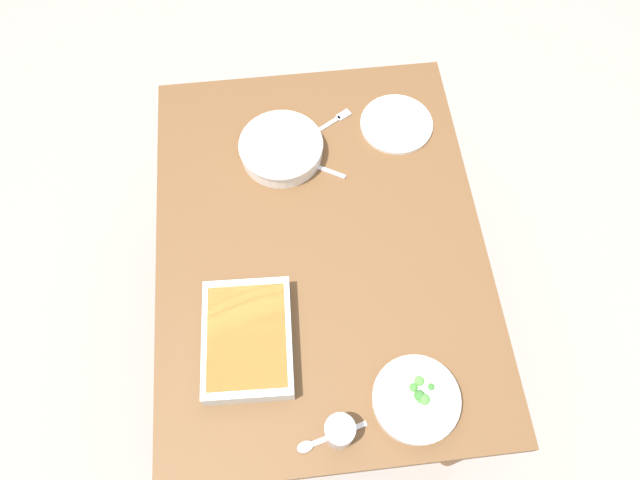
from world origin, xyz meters
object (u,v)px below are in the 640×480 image
(broccoli_bowl, at_px, (416,400))
(spoon_by_stew, at_px, (310,164))
(baking_dish, at_px, (248,339))
(drink_cup, at_px, (340,432))
(fork_on_table, at_px, (330,123))
(spoon_by_broccoli, at_px, (399,392))
(side_plate, at_px, (396,124))
(spoon_spare, at_px, (322,440))
(stew_bowl, at_px, (281,148))

(broccoli_bowl, bearing_deg, spoon_by_stew, -165.68)
(baking_dish, height_order, drink_cup, drink_cup)
(spoon_by_stew, relative_size, fork_on_table, 1.00)
(broccoli_bowl, xyz_separation_m, fork_on_table, (-0.85, -0.10, -0.03))
(spoon_by_broccoli, bearing_deg, drink_cup, -62.76)
(side_plate, height_order, spoon_spare, side_plate)
(baking_dish, distance_m, drink_cup, 0.32)
(baking_dish, height_order, spoon_by_broccoli, baking_dish)
(broccoli_bowl, relative_size, spoon_spare, 1.21)
(broccoli_bowl, bearing_deg, side_plate, 173.32)
(stew_bowl, bearing_deg, drink_cup, 4.93)
(stew_bowl, xyz_separation_m, broccoli_bowl, (0.75, 0.26, -0.00))
(fork_on_table, bearing_deg, spoon_by_stew, -28.82)
(spoon_spare, bearing_deg, broccoli_bowl, 105.42)
(side_plate, bearing_deg, fork_on_table, -97.86)
(baking_dish, xyz_separation_m, spoon_spare, (0.26, 0.16, -0.03))
(broccoli_bowl, xyz_separation_m, spoon_by_broccoli, (-0.03, -0.03, -0.02))
(spoon_by_stew, xyz_separation_m, spoon_by_broccoli, (0.68, 0.15, 0.00))
(spoon_by_stew, relative_size, spoon_by_broccoli, 1.09)
(stew_bowl, distance_m, spoon_by_broccoli, 0.76)
(broccoli_bowl, height_order, spoon_spare, broccoli_bowl)
(baking_dish, distance_m, side_plate, 0.80)
(baking_dish, relative_size, spoon_spare, 1.77)
(drink_cup, relative_size, spoon_spare, 0.49)
(spoon_by_stew, bearing_deg, stew_bowl, -120.09)
(stew_bowl, height_order, spoon_spare, stew_bowl)
(drink_cup, xyz_separation_m, spoon_by_stew, (-0.76, 0.01, -0.03))
(spoon_by_broccoli, bearing_deg, spoon_spare, -65.37)
(fork_on_table, bearing_deg, spoon_by_broccoli, 4.85)
(spoon_by_broccoli, distance_m, fork_on_table, 0.83)
(side_plate, bearing_deg, spoon_by_broccoli, -9.30)
(stew_bowl, bearing_deg, broccoli_bowl, 18.99)
(broccoli_bowl, height_order, baking_dish, same)
(side_plate, relative_size, spoon_by_broccoli, 1.49)
(stew_bowl, distance_m, fork_on_table, 0.19)
(side_plate, height_order, spoon_by_stew, side_plate)
(broccoli_bowl, relative_size, fork_on_table, 1.31)
(broccoli_bowl, bearing_deg, stew_bowl, -161.01)
(baking_dish, bearing_deg, spoon_spare, 31.63)
(broccoli_bowl, height_order, side_plate, broccoli_bowl)
(spoon_by_broccoli, xyz_separation_m, fork_on_table, (-0.82, -0.07, -0.00))
(stew_bowl, xyz_separation_m, fork_on_table, (-0.10, 0.16, -0.03))
(fork_on_table, bearing_deg, broccoli_bowl, 6.95)
(baking_dish, distance_m, spoon_by_stew, 0.56)
(side_plate, relative_size, spoon_by_stew, 1.37)
(drink_cup, height_order, fork_on_table, drink_cup)
(stew_bowl, relative_size, baking_dish, 0.80)
(stew_bowl, xyz_separation_m, spoon_by_stew, (0.05, 0.08, -0.03))
(spoon_spare, bearing_deg, spoon_by_stew, 176.23)
(broccoli_bowl, height_order, drink_cup, drink_cup)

